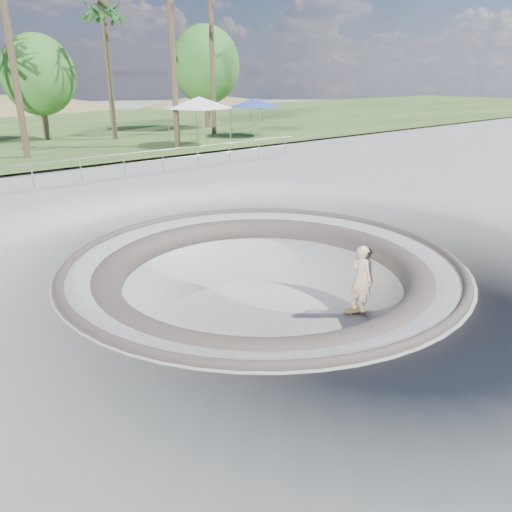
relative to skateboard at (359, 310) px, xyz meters
name	(u,v)px	position (x,y,z in m)	size (l,w,h in m)	color
ground	(263,261)	(-2.65, 1.19, 1.83)	(180.00, 180.00, 0.00)	#999994
skate_bowl	(262,323)	(-2.65, 1.19, 0.00)	(14.00, 14.00, 4.10)	#999994
safety_railing	(81,170)	(-2.65, 13.19, 2.52)	(25.00, 0.06, 1.03)	gray
skateboard	(359,310)	(0.00, 0.00, 0.00)	(0.86, 0.55, 0.09)	olive
skater	(361,278)	(0.00, 0.00, 1.00)	(0.71, 0.47, 1.95)	beige
canopy_white	(199,103)	(7.56, 19.19, 4.70)	(5.56, 5.56, 2.96)	gray
canopy_blue	(255,103)	(13.50, 20.84, 4.43)	(5.03, 5.03, 2.65)	gray
palm_d	(103,14)	(4.64, 25.47, 10.02)	(2.60, 2.60, 9.32)	brown
bushy_tree_mid	(39,75)	(0.95, 28.32, 6.30)	(4.81, 4.37, 6.94)	brown
bushy_tree_right	(206,65)	(14.09, 27.78, 7.06)	(5.65, 5.14, 8.15)	brown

